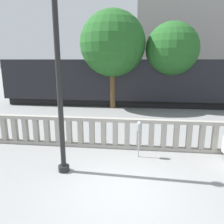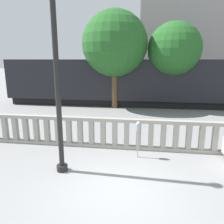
{
  "view_description": "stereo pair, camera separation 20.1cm",
  "coord_description": "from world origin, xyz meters",
  "px_view_note": "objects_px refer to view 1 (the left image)",
  "views": [
    {
      "loc": [
        0.4,
        -5.43,
        3.6
      ],
      "look_at": [
        -0.75,
        4.05,
        1.3
      ],
      "focal_mm": 35.0,
      "sensor_mm": 36.0,
      "label": 1
    },
    {
      "loc": [
        0.6,
        -5.4,
        3.6
      ],
      "look_at": [
        -0.75,
        4.05,
        1.3
      ],
      "focal_mm": 35.0,
      "sensor_mm": 36.0,
      "label": 2
    }
  ],
  "objects_px": {
    "lamppost": "(59,82)",
    "train_near": "(157,82)",
    "tree_right": "(113,44)",
    "tree_left": "(172,49)",
    "parking_meter": "(139,128)",
    "train_far": "(106,71)"
  },
  "relations": [
    {
      "from": "lamppost",
      "to": "train_near",
      "type": "relative_size",
      "value": 0.25
    },
    {
      "from": "train_near",
      "to": "tree_right",
      "type": "distance_m",
      "value": 4.55
    },
    {
      "from": "tree_left",
      "to": "tree_right",
      "type": "xyz_separation_m",
      "value": [
        -4.23,
        -0.38,
        0.37
      ]
    },
    {
      "from": "parking_meter",
      "to": "train_far",
      "type": "relative_size",
      "value": 0.05
    },
    {
      "from": "train_near",
      "to": "lamppost",
      "type": "bearing_deg",
      "value": -109.01
    },
    {
      "from": "train_far",
      "to": "tree_right",
      "type": "relative_size",
      "value": 3.76
    },
    {
      "from": "parking_meter",
      "to": "train_far",
      "type": "height_order",
      "value": "train_far"
    },
    {
      "from": "parking_meter",
      "to": "train_far",
      "type": "xyz_separation_m",
      "value": [
        -5.23,
        26.63,
        0.76
      ]
    },
    {
      "from": "lamppost",
      "to": "train_near",
      "type": "distance_m",
      "value": 11.81
    },
    {
      "from": "lamppost",
      "to": "parking_meter",
      "type": "xyz_separation_m",
      "value": [
        2.44,
        1.39,
        -1.81
      ]
    },
    {
      "from": "train_far",
      "to": "tree_right",
      "type": "height_order",
      "value": "tree_right"
    },
    {
      "from": "train_far",
      "to": "tree_right",
      "type": "bearing_deg",
      "value": -79.86
    },
    {
      "from": "lamppost",
      "to": "tree_left",
      "type": "bearing_deg",
      "value": 65.47
    },
    {
      "from": "train_near",
      "to": "tree_left",
      "type": "distance_m",
      "value": 2.71
    },
    {
      "from": "lamppost",
      "to": "train_near",
      "type": "xyz_separation_m",
      "value": [
        3.83,
        11.12,
        -1.05
      ]
    },
    {
      "from": "lamppost",
      "to": "tree_right",
      "type": "height_order",
      "value": "tree_right"
    },
    {
      "from": "lamppost",
      "to": "parking_meter",
      "type": "bearing_deg",
      "value": 29.59
    },
    {
      "from": "lamppost",
      "to": "train_far",
      "type": "distance_m",
      "value": 28.18
    },
    {
      "from": "train_far",
      "to": "parking_meter",
      "type": "bearing_deg",
      "value": -78.89
    },
    {
      "from": "lamppost",
      "to": "tree_right",
      "type": "bearing_deg",
      "value": 87.37
    },
    {
      "from": "parking_meter",
      "to": "tree_left",
      "type": "relative_size",
      "value": 0.23
    },
    {
      "from": "train_near",
      "to": "train_far",
      "type": "xyz_separation_m",
      "value": [
        -6.62,
        16.9,
        -0.0
      ]
    }
  ]
}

